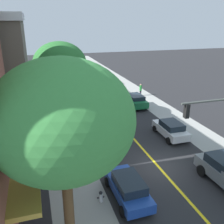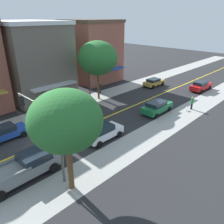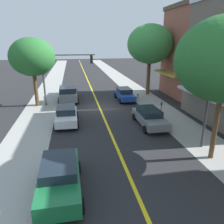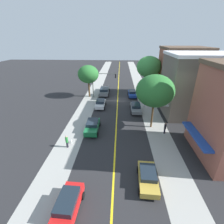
{
  "view_description": "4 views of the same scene",
  "coord_description": "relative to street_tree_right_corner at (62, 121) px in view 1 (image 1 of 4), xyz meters",
  "views": [
    {
      "loc": [
        -8.2,
        -14.53,
        10.37
      ],
      "look_at": [
        -1.2,
        7.91,
        1.75
      ],
      "focal_mm": 40.32,
      "sensor_mm": 36.0,
      "label": 1
    },
    {
      "loc": [
        17.67,
        -8.81,
        11.45
      ],
      "look_at": [
        1.75,
        7.42,
        1.48
      ],
      "focal_mm": 35.34,
      "sensor_mm": 36.0,
      "label": 2
    },
    {
      "loc": [
        2.72,
        22.86,
        7.0
      ],
      "look_at": [
        -0.39,
        5.65,
        1.26
      ],
      "focal_mm": 34.75,
      "sensor_mm": 36.0,
      "label": 3
    },
    {
      "loc": [
        -0.44,
        34.91,
        13.15
      ],
      "look_at": [
        0.79,
        10.2,
        1.63
      ],
      "focal_mm": 25.9,
      "sensor_mm": 36.0,
      "label": 4
    }
  ],
  "objects": [
    {
      "name": "green_sedan_right_curb",
      "position": [
        10.95,
        18.79,
        -5.79
      ],
      "size": [
        2.15,
        4.6,
        1.56
      ],
      "rotation": [
        0.0,
        0.0,
        1.58
      ],
      "color": "#196638",
      "rests_on": "ground"
    },
    {
      "name": "sidewalk_left",
      "position": [
        0.97,
        5.11,
        -6.61
      ],
      "size": [
        3.46,
        126.0,
        0.01
      ],
      "primitive_type": "cube",
      "color": "#9E9E99",
      "rests_on": "ground"
    },
    {
      "name": "pedestrian_green_shirt",
      "position": [
        13.59,
        23.03,
        -5.69
      ],
      "size": [
        0.35,
        0.35,
        1.74
      ],
      "rotation": [
        0.0,
        0.0,
        3.42
      ],
      "color": "black",
      "rests_on": "ground"
    },
    {
      "name": "street_lamp",
      "position": [
        1.51,
        15.71,
        -2.84
      ],
      "size": [
        0.7,
        0.36,
        6.05
      ],
      "color": "#38383D",
      "rests_on": "ground"
    },
    {
      "name": "ground_plane",
      "position": [
        7.34,
        5.11,
        -6.61
      ],
      "size": [
        140.0,
        140.0,
        0.0
      ],
      "primitive_type": "plane",
      "color": "#262628"
    },
    {
      "name": "parking_meter",
      "position": [
        1.82,
        9.13,
        -5.68
      ],
      "size": [
        0.12,
        0.18,
        1.41
      ],
      "color": "#4C4C51",
      "rests_on": "ground"
    },
    {
      "name": "fire_hydrant",
      "position": [
        2.2,
        2.68,
        -6.25
      ],
      "size": [
        0.44,
        0.24,
        0.75
      ],
      "color": "silver",
      "rests_on": "ground"
    },
    {
      "name": "small_dog",
      "position": [
        13.38,
        22.1,
        -6.3
      ],
      "size": [
        0.38,
        0.63,
        0.47
      ],
      "rotation": [
        0.0,
        0.0,
        1.91
      ],
      "color": "silver",
      "rests_on": "ground"
    },
    {
      "name": "pedestrian_black_shirt",
      "position": [
        0.08,
        19.01,
        -5.66
      ],
      "size": [
        0.33,
        0.33,
        1.79
      ],
      "rotation": [
        0.0,
        0.0,
        4.25
      ],
      "color": "black",
      "rests_on": "ground"
    },
    {
      "name": "blue_sedan_left_curb",
      "position": [
        3.89,
        2.53,
        -5.84
      ],
      "size": [
        2.0,
        4.37,
        1.48
      ],
      "rotation": [
        0.0,
        0.0,
        1.59
      ],
      "color": "#1E429E",
      "rests_on": "ground"
    },
    {
      "name": "street_tree_right_corner",
      "position": [
        0.0,
        0.0,
        0.0
      ],
      "size": [
        5.89,
        5.89,
        9.14
      ],
      "color": "brown",
      "rests_on": "ground"
    },
    {
      "name": "grey_sedan_left_curb",
      "position": [
        3.73,
        11.16,
        -5.84
      ],
      "size": [
        2.07,
        4.77,
        1.46
      ],
      "rotation": [
        0.0,
        0.0,
        1.58
      ],
      "color": "slate",
      "rests_on": "ground"
    },
    {
      "name": "street_tree_left_far",
      "position": [
        1.77,
        17.15,
        -0.6
      ],
      "size": [
        5.57,
        5.57,
        8.39
      ],
      "color": "brown",
      "rests_on": "ground"
    },
    {
      "name": "gold_sedan_left_curb",
      "position": [
        3.98,
        28.25,
        -5.88
      ],
      "size": [
        2.12,
        4.2,
        1.36
      ],
      "rotation": [
        0.0,
        0.0,
        1.52
      ],
      "color": "#B29338",
      "rests_on": "ground"
    },
    {
      "name": "red_sedan_right_curb",
      "position": [
        10.92,
        31.73,
        -5.8
      ],
      "size": [
        2.1,
        4.71,
        1.56
      ],
      "rotation": [
        0.0,
        0.0,
        1.52
      ],
      "color": "red",
      "rests_on": "ground"
    },
    {
      "name": "road_centerline_stripe",
      "position": [
        7.34,
        5.11,
        -6.61
      ],
      "size": [
        0.2,
        126.0,
        0.0
      ],
      "primitive_type": "cube",
      "color": "yellow",
      "rests_on": "ground"
    },
    {
      "name": "white_sedan_right_curb",
      "position": [
        10.8,
        9.5,
        -5.82
      ],
      "size": [
        2.04,
        4.16,
        1.52
      ],
      "rotation": [
        0.0,
        0.0,
        1.56
      ],
      "color": "silver",
      "rests_on": "ground"
    }
  ]
}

